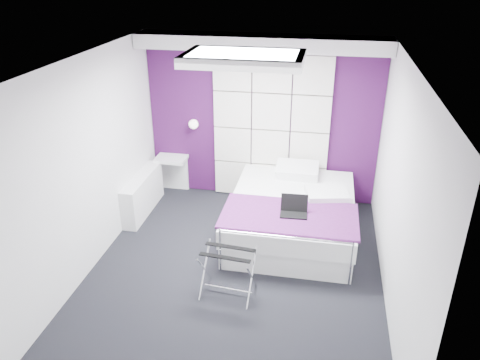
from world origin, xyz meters
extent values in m
plane|color=black|center=(0.00, 0.00, 0.00)|extent=(4.40, 4.40, 0.00)
plane|color=white|center=(0.00, 0.00, 2.60)|extent=(4.40, 4.40, 0.00)
plane|color=silver|center=(0.00, 2.20, 1.30)|extent=(3.60, 0.00, 3.60)
plane|color=silver|center=(-1.80, 0.00, 1.30)|extent=(0.00, 4.40, 4.40)
plane|color=silver|center=(1.80, 0.00, 1.30)|extent=(0.00, 4.40, 4.40)
cube|color=#380E3C|center=(0.00, 2.19, 1.30)|extent=(3.58, 0.02, 2.58)
cube|color=white|center=(0.00, 1.95, 2.50)|extent=(3.58, 0.50, 0.20)
sphere|color=white|center=(-1.05, 2.06, 1.22)|extent=(0.15, 0.15, 0.15)
cube|color=white|center=(-1.69, 1.30, 0.30)|extent=(0.22, 1.20, 0.60)
cube|color=white|center=(0.61, 1.08, 0.15)|extent=(1.64, 2.05, 0.31)
cube|color=white|center=(0.61, 1.08, 0.44)|extent=(1.68, 2.09, 0.26)
cube|color=#4D1550|center=(0.61, 0.56, 0.58)|extent=(1.74, 0.92, 0.03)
cube|color=white|center=(-1.45, 2.02, 0.61)|extent=(0.50, 0.39, 0.06)
cube|color=black|center=(0.00, -0.37, 0.57)|extent=(0.59, 0.43, 0.01)
cube|color=black|center=(0.66, 0.57, 0.60)|extent=(0.34, 0.24, 0.02)
cube|color=black|center=(0.66, 0.69, 0.73)|extent=(0.34, 0.01, 0.23)
camera|label=1|loc=(0.95, -4.66, 3.58)|focal=35.00mm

